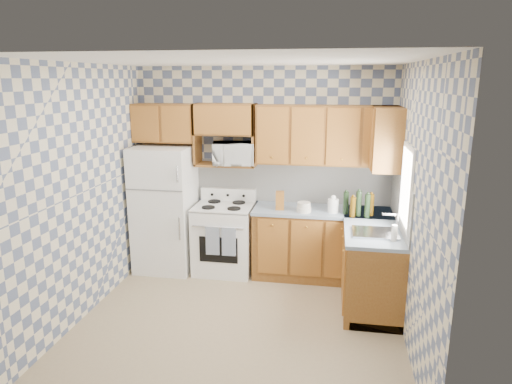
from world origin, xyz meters
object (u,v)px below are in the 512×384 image
stove_body (224,239)px  microwave (233,154)px  refrigerator (165,209)px  electric_kettle (333,206)px

stove_body → microwave: 1.15m
stove_body → refrigerator: bearing=-178.2°
microwave → refrigerator: bearing=176.3°
refrigerator → electric_kettle: 2.23m
microwave → electric_kettle: microwave is taller
electric_kettle → refrigerator: bearing=178.4°
electric_kettle → stove_body: bearing=176.5°
microwave → electric_kettle: (1.31, -0.19, -0.59)m
refrigerator → microwave: bearing=7.8°
microwave → stove_body: bearing=-149.5°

